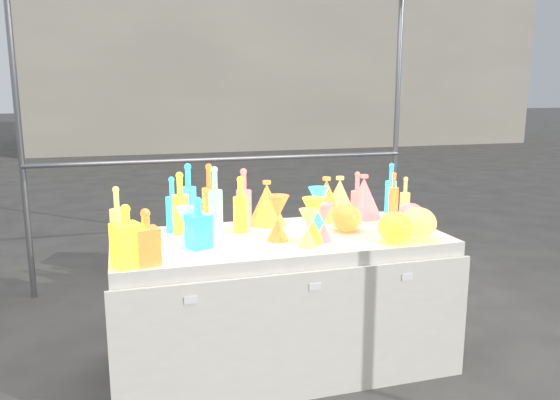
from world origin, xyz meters
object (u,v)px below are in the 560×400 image
object	(u,v)px
globe_0	(395,229)
cardboard_box_closed	(157,253)
hourglass_0	(278,218)
decanter_0	(127,235)
bottle_0	(180,203)
lampshade_0	(267,202)
display_table	(280,301)

from	to	relation	value
globe_0	cardboard_box_closed	bearing A→B (deg)	117.62
cardboard_box_closed	hourglass_0	distance (m)	2.07
hourglass_0	decanter_0	bearing A→B (deg)	-163.95
hourglass_0	globe_0	world-z (taller)	hourglass_0
bottle_0	globe_0	xyz separation A→B (m)	(1.05, -0.51, -0.10)
decanter_0	cardboard_box_closed	bearing A→B (deg)	62.01
bottle_0	lampshade_0	world-z (taller)	bottle_0
cardboard_box_closed	globe_0	distance (m)	2.45
globe_0	lampshade_0	bearing A→B (deg)	132.43
globe_0	decanter_0	bearing A→B (deg)	-179.71
bottle_0	lampshade_0	xyz separation A→B (m)	(0.52, 0.08, -0.04)
display_table	lampshade_0	world-z (taller)	lampshade_0
cardboard_box_closed	lampshade_0	bearing A→B (deg)	-49.33
decanter_0	globe_0	size ratio (longest dim) A/B	1.60
bottle_0	globe_0	distance (m)	1.17
lampshade_0	display_table	bearing A→B (deg)	-107.15
cardboard_box_closed	bottle_0	bearing A→B (deg)	-68.06
bottle_0	decanter_0	xyz separation A→B (m)	(-0.30, -0.52, -0.03)
display_table	bottle_0	size ratio (longest dim) A/B	5.31
hourglass_0	globe_0	bearing A→B (deg)	-20.52
cardboard_box_closed	lampshade_0	size ratio (longest dim) A/B	1.86
decanter_0	lampshade_0	xyz separation A→B (m)	(0.81, 0.59, -0.01)
display_table	globe_0	distance (m)	0.76
cardboard_box_closed	bottle_0	xyz separation A→B (m)	(0.05, -1.59, 0.75)
display_table	lampshade_0	xyz separation A→B (m)	(0.00, 0.29, 0.51)
cardboard_box_closed	bottle_0	world-z (taller)	bottle_0
hourglass_0	lampshade_0	distance (m)	0.37
hourglass_0	globe_0	xyz separation A→B (m)	(0.58, -0.22, -0.05)
bottle_0	decanter_0	size ratio (longest dim) A/B	1.21
hourglass_0	lampshade_0	xyz separation A→B (m)	(0.04, 0.37, 0.01)
cardboard_box_closed	decanter_0	world-z (taller)	decanter_0
cardboard_box_closed	globe_0	world-z (taller)	globe_0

